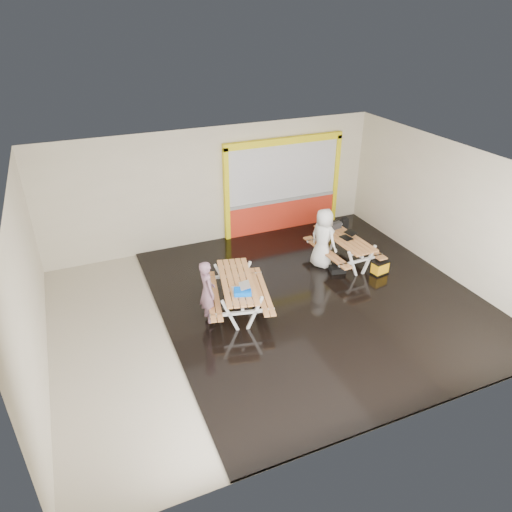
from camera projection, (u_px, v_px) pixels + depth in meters
name	position (u px, v px, depth m)	size (l,w,h in m)	color
room	(272.00, 244.00, 10.39)	(10.02, 8.02, 3.52)	beige
deck	(316.00, 297.00, 11.64)	(7.50, 7.98, 0.05)	black
kiosk	(283.00, 187.00, 14.47)	(3.88, 0.16, 3.00)	red
picnic_table_left	(237.00, 288.00, 10.86)	(1.86, 2.37, 0.84)	tan
picnic_table_right	(344.00, 243.00, 12.89)	(1.49, 2.12, 0.82)	tan
person_left	(207.00, 291.00, 10.30)	(0.54, 0.36, 1.49)	#7E586A
person_right	(323.00, 239.00, 12.64)	(0.83, 0.54, 1.70)	white
laptop_left	(240.00, 289.00, 10.36)	(0.47, 0.44, 0.17)	silver
laptop_right	(348.00, 236.00, 12.75)	(0.44, 0.40, 0.16)	black
blue_pouch	(243.00, 292.00, 10.25)	(0.37, 0.26, 0.11)	blue
toolbox	(334.00, 225.00, 13.25)	(0.45, 0.29, 0.24)	black
backpack	(344.00, 224.00, 13.71)	(0.30, 0.25, 0.43)	black
dark_case	(337.00, 269.00, 12.64)	(0.41, 0.31, 0.15)	black
fluke_bag	(380.00, 268.00, 12.50)	(0.48, 0.36, 0.38)	black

